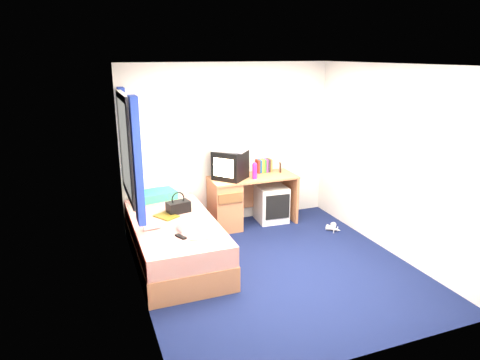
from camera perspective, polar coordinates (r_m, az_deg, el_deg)
name	(u,v)px	position (r m, az deg, el deg)	size (l,w,h in m)	color
ground	(276,268)	(5.34, 4.79, -11.60)	(3.40, 3.40, 0.00)	#0C1438
room_shell	(279,152)	(4.83, 5.20, 3.76)	(3.40, 3.40, 3.40)	white
bed	(175,241)	(5.45, -8.70, -8.00)	(1.01, 2.00, 0.54)	#BE794F
pillow	(156,195)	(6.13, -11.16, -2.01)	(0.53, 0.34, 0.12)	teal
desk	(235,200)	(6.40, -0.63, -2.70)	(1.30, 0.55, 0.75)	#BE794F
storage_cube	(271,204)	(6.65, 4.19, -3.15)	(0.44, 0.44, 0.55)	white
crt_tv	(230,165)	(6.21, -1.32, 2.04)	(0.57, 0.57, 0.42)	black
vcr	(230,148)	(6.16, -1.31, 4.34)	(0.47, 0.33, 0.09)	silver
book_row	(264,166)	(6.60, 3.19, 1.92)	(0.24, 0.13, 0.20)	maroon
picture_frame	(280,167)	(6.64, 5.38, 1.69)	(0.02, 0.12, 0.14)	black
pink_water_bottle	(255,172)	(6.24, 1.97, 1.13)	(0.07, 0.07, 0.22)	#DF1F95
aerosol_can	(241,170)	(6.38, 0.08, 1.31)	(0.05, 0.05, 0.17)	white
handbag	(178,206)	(5.57, -8.22, -3.51)	(0.32, 0.22, 0.27)	black
towel	(190,225)	(5.06, -6.66, -6.01)	(0.27, 0.22, 0.09)	silver
magazine	(166,216)	(5.48, -9.80, -4.76)	(0.21, 0.28, 0.01)	gold
water_bottle	(152,227)	(5.11, -11.67, -6.11)	(0.07, 0.07, 0.20)	silver
colour_swatch_fan	(199,239)	(4.79, -5.44, -7.81)	(0.22, 0.06, 0.01)	orange
remote_control	(181,237)	(4.86, -7.91, -7.49)	(0.05, 0.16, 0.02)	black
window_assembly	(129,149)	(5.27, -14.62, 4.00)	(0.11, 1.42, 1.40)	silver
white_heels	(334,228)	(6.48, 12.40, -6.30)	(0.22, 0.28, 0.09)	silver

